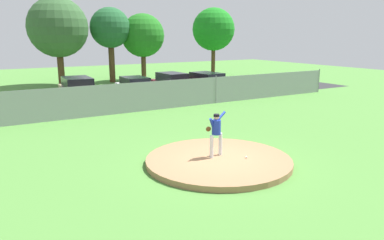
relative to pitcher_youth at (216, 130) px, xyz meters
name	(u,v)px	position (x,y,z in m)	size (l,w,h in m)	color
ground_plane	(149,128)	(-0.01, 5.80, -1.17)	(80.00, 80.00, 0.00)	#4C8438
asphalt_strip	(98,102)	(-0.01, 14.30, -1.16)	(44.00, 7.00, 0.01)	#2B2B2D
pitchers_mound	(218,161)	(-0.01, -0.20, -1.07)	(5.18, 5.18, 0.20)	#99704C
pitcher_youth	(216,130)	(0.00, 0.00, 0.00)	(0.83, 0.32, 1.62)	silver
baseball	(246,157)	(0.83, -0.72, -0.93)	(0.07, 0.07, 0.07)	white
chainlink_fence	(121,99)	(-0.01, 9.80, -0.28)	(33.53, 0.07, 1.87)	gray
parked_car_champagne	(78,91)	(-1.33, 14.39, -0.32)	(2.05, 4.82, 1.77)	tan
parked_car_white	(135,88)	(2.78, 14.46, -0.42)	(1.90, 4.15, 1.55)	silver
parked_car_silver	(207,83)	(8.76, 14.11, -0.39)	(2.22, 4.76, 1.60)	#B7BABF
parked_car_burgundy	(172,84)	(5.91, 14.68, -0.37)	(2.00, 4.47, 1.68)	maroon
tree_leaning_west	(58,28)	(-0.29, 24.59, 4.00)	(5.30, 5.30, 7.84)	#4C331E
tree_broad_right	(110,28)	(4.50, 24.56, 3.97)	(3.82, 3.82, 7.12)	#4C331E
tree_broad_left	(143,36)	(7.74, 24.35, 3.30)	(4.28, 4.28, 6.63)	#4C331E
tree_bushy_near	(214,29)	(15.83, 23.77, 3.96)	(4.60, 4.60, 7.45)	#4C331E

